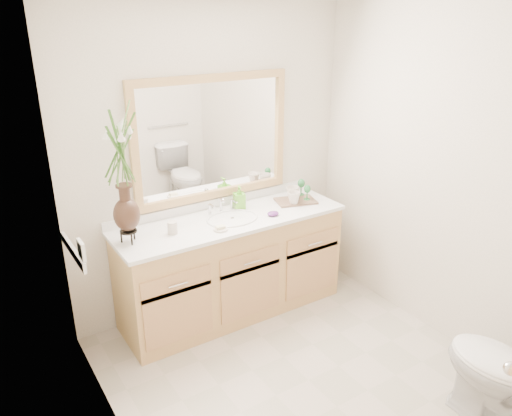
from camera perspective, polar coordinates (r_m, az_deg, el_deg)
floor at (r=3.58m, az=6.02°, el=-18.97°), size 2.60×2.60×0.00m
wall_back at (r=3.97m, az=-5.04°, el=5.12°), size 2.40×0.02×2.40m
wall_left at (r=2.43m, az=-15.72°, el=-6.88°), size 0.02×2.60×2.40m
wall_right at (r=3.79m, az=21.15°, el=2.87°), size 0.02×2.60×2.40m
vanity at (r=4.05m, az=-2.76°, el=-6.77°), size 1.80×0.55×0.80m
counter at (r=3.87m, az=-2.87°, el=-1.36°), size 1.84×0.57×0.03m
sink at (r=3.87m, az=-2.72°, el=-1.97°), size 0.38×0.34×0.23m
mirror at (r=3.90m, az=-4.98°, el=7.93°), size 1.32×0.04×0.97m
switch_plate at (r=3.20m, az=-19.33°, el=-4.56°), size 0.02×0.12×0.12m
door at (r=2.13m, az=23.37°, el=-19.13°), size 0.80×0.03×2.00m
toilet at (r=3.35m, az=26.69°, el=-16.82°), size 0.42×0.75×0.74m
flower_vase at (r=3.37m, az=-15.17°, el=5.32°), size 0.21×0.21×0.87m
tumbler at (r=3.63m, az=-9.53°, el=-2.23°), size 0.07×0.07×0.09m
soap_dish at (r=3.65m, az=-4.08°, el=-2.39°), size 0.11×0.11×0.03m
soap_bottle at (r=4.02m, az=-1.92°, el=1.11°), size 0.10×0.10×0.17m
purple_dish at (r=3.90m, az=1.95°, el=-0.64°), size 0.10×0.08×0.03m
tray at (r=4.19m, az=4.56°, el=0.82°), size 0.37×0.30×0.02m
mug_left at (r=4.10m, az=4.35°, el=1.23°), size 0.13×0.12×0.11m
mug_right at (r=4.20m, az=4.23°, el=1.79°), size 0.12×0.12×0.11m
goblet_front at (r=4.18m, az=5.88°, el=2.08°), size 0.06×0.06×0.13m
goblet_back at (r=4.28m, az=5.19°, el=2.72°), size 0.06×0.06×0.14m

